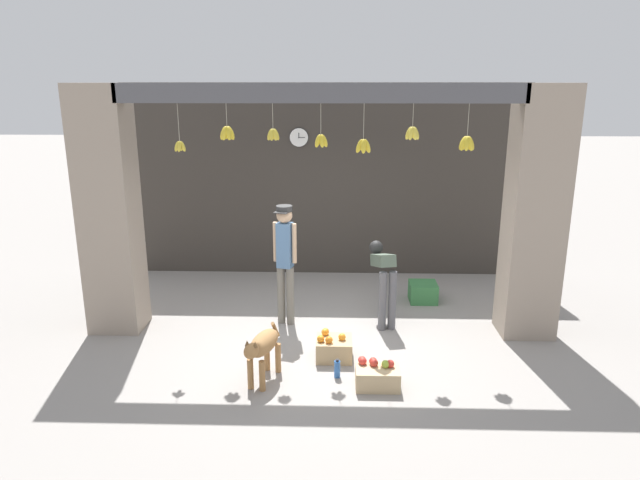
{
  "coord_description": "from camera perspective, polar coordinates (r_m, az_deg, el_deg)",
  "views": [
    {
      "loc": [
        0.23,
        -7.06,
        3.35
      ],
      "look_at": [
        0.0,
        0.41,
        1.27
      ],
      "focal_mm": 32.0,
      "sensor_mm": 36.0,
      "label": 1
    }
  ],
  "objects": [
    {
      "name": "ground_plane",
      "position": [
        7.82,
        -0.09,
        -9.81
      ],
      "size": [
        60.0,
        60.0,
        0.0
      ],
      "primitive_type": "plane",
      "color": "gray"
    },
    {
      "name": "shop_back_wall",
      "position": [
        10.02,
        0.42,
        5.9
      ],
      "size": [
        6.94,
        0.12,
        3.34
      ],
      "primitive_type": "cube",
      "color": "#38332D",
      "rests_on": "ground_plane"
    },
    {
      "name": "shop_pillar_left",
      "position": [
        8.14,
        -20.33,
        2.66
      ],
      "size": [
        0.7,
        0.6,
        3.34
      ],
      "primitive_type": "cube",
      "color": "gray",
      "rests_on": "ground_plane"
    },
    {
      "name": "shop_pillar_right",
      "position": [
        7.98,
        20.69,
        2.39
      ],
      "size": [
        0.7,
        0.6,
        3.34
      ],
      "primitive_type": "cube",
      "color": "gray",
      "rests_on": "ground_plane"
    },
    {
      "name": "storefront_awning",
      "position": [
        7.18,
        0.14,
        14.13
      ],
      "size": [
        5.04,
        0.24,
        0.86
      ],
      "color": "#4C4C51"
    },
    {
      "name": "dog",
      "position": [
        6.63,
        -5.75,
        -10.59
      ],
      "size": [
        0.41,
        0.86,
        0.65
      ],
      "rotation": [
        0.0,
        0.0,
        -1.87
      ],
      "color": "#9E7042",
      "rests_on": "ground_plane"
    },
    {
      "name": "shopkeeper",
      "position": [
        7.94,
        -3.52,
        -1.47
      ],
      "size": [
        0.33,
        0.3,
        1.72
      ],
      "rotation": [
        0.0,
        0.0,
        2.86
      ],
      "color": "#6B665B",
      "rests_on": "ground_plane"
    },
    {
      "name": "worker_stooping",
      "position": [
        8.09,
        6.37,
        -3.39
      ],
      "size": [
        0.35,
        0.84,
        1.1
      ],
      "rotation": [
        0.0,
        0.0,
        0.19
      ],
      "color": "#56565B",
      "rests_on": "ground_plane"
    },
    {
      "name": "fruit_crate_oranges",
      "position": [
        7.25,
        1.38,
        -10.69
      ],
      "size": [
        0.45,
        0.42,
        0.34
      ],
      "color": "tan",
      "rests_on": "ground_plane"
    },
    {
      "name": "fruit_crate_apples",
      "position": [
        6.67,
        5.73,
        -13.36
      ],
      "size": [
        0.5,
        0.34,
        0.31
      ],
      "color": "tan",
      "rests_on": "ground_plane"
    },
    {
      "name": "produce_box_green",
      "position": [
        9.16,
        10.26,
        -5.14
      ],
      "size": [
        0.42,
        0.42,
        0.3
      ],
      "primitive_type": "cube",
      "color": "#387A42",
      "rests_on": "ground_plane"
    },
    {
      "name": "water_bottle",
      "position": [
        6.84,
        1.73,
        -12.75
      ],
      "size": [
        0.07,
        0.07,
        0.23
      ],
      "color": "#2D60AD",
      "rests_on": "ground_plane"
    },
    {
      "name": "wall_clock",
      "position": [
        9.87,
        -2.12,
        10.22
      ],
      "size": [
        0.33,
        0.03,
        0.33
      ],
      "color": "black"
    }
  ]
}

